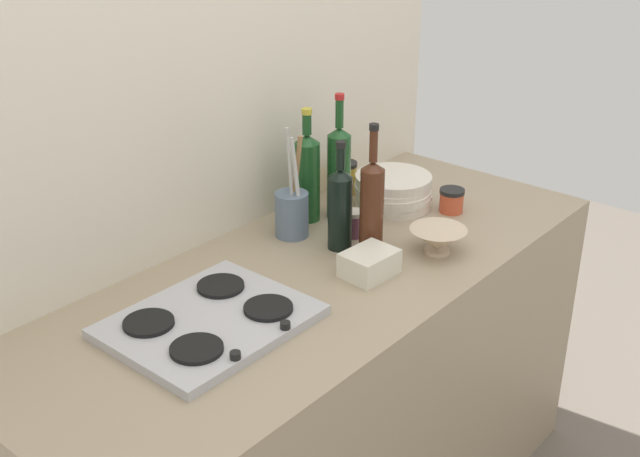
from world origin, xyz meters
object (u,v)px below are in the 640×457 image
(plate_stack, at_px, (393,191))
(wine_bottle_leftmost, at_px, (372,205))
(stovetop_hob, at_px, (210,321))
(butter_dish, at_px, (369,263))
(condiment_jar_rear, at_px, (452,200))
(condiment_jar_front, at_px, (353,223))
(wine_bottle_mid_right, at_px, (339,170))
(utensil_crock, at_px, (292,212))
(wine_bottle_mid_left, at_px, (340,207))
(condiment_jar_spare, at_px, (345,178))
(wine_bottle_rightmost, at_px, (307,176))
(mixing_bowl, at_px, (438,239))

(plate_stack, bearing_deg, wine_bottle_leftmost, -154.91)
(stovetop_hob, relative_size, butter_dish, 3.25)
(wine_bottle_leftmost, distance_m, condiment_jar_rear, 0.39)
(condiment_jar_front, relative_size, condiment_jar_rear, 1.03)
(wine_bottle_mid_right, relative_size, utensil_crock, 1.14)
(utensil_crock, bearing_deg, condiment_jar_rear, -30.47)
(utensil_crock, bearing_deg, butter_dish, -98.66)
(stovetop_hob, bearing_deg, wine_bottle_mid_left, 3.20)
(condiment_jar_front, bearing_deg, butter_dish, -131.57)
(stovetop_hob, xyz_separation_m, condiment_jar_spare, (0.82, 0.26, 0.04))
(condiment_jar_rear, xyz_separation_m, condiment_jar_spare, (-0.10, 0.34, 0.02))
(stovetop_hob, distance_m, wine_bottle_mid_right, 0.70)
(wine_bottle_mid_left, xyz_separation_m, butter_dish, (-0.07, -0.16, -0.09))
(wine_bottle_rightmost, bearing_deg, butter_dish, -114.53)
(utensil_crock, height_order, condiment_jar_front, utensil_crock)
(mixing_bowl, bearing_deg, utensil_crock, 115.17)
(wine_bottle_mid_right, height_order, condiment_jar_front, wine_bottle_mid_right)
(condiment_jar_spare, bearing_deg, utensil_crock, -166.49)
(wine_bottle_mid_left, bearing_deg, wine_bottle_leftmost, -69.83)
(plate_stack, relative_size, mixing_bowl, 1.53)
(condiment_jar_front, height_order, condiment_jar_rear, condiment_jar_front)
(wine_bottle_leftmost, height_order, wine_bottle_rightmost, wine_bottle_leftmost)
(condiment_jar_rear, bearing_deg, wine_bottle_mid_right, 135.97)
(butter_dish, distance_m, condiment_jar_front, 0.23)
(condiment_jar_rear, bearing_deg, wine_bottle_leftmost, 176.84)
(wine_bottle_leftmost, bearing_deg, plate_stack, 25.09)
(stovetop_hob, distance_m, wine_bottle_rightmost, 0.65)
(mixing_bowl, relative_size, butter_dish, 1.15)
(plate_stack, xyz_separation_m, wine_bottle_mid_left, (-0.33, -0.06, 0.07))
(utensil_crock, bearing_deg, mixing_bowl, -64.83)
(plate_stack, xyz_separation_m, wine_bottle_rightmost, (-0.24, 0.14, 0.09))
(wine_bottle_leftmost, distance_m, wine_bottle_mid_right, 0.25)
(mixing_bowl, bearing_deg, wine_bottle_mid_left, 123.91)
(condiment_jar_front, bearing_deg, utensil_crock, 128.36)
(wine_bottle_leftmost, distance_m, mixing_bowl, 0.21)
(stovetop_hob, bearing_deg, condiment_jar_rear, -4.72)
(stovetop_hob, relative_size, wine_bottle_mid_left, 1.44)
(wine_bottle_rightmost, bearing_deg, wine_bottle_mid_left, -114.12)
(wine_bottle_mid_left, height_order, wine_bottle_mid_right, wine_bottle_mid_right)
(wine_bottle_mid_right, bearing_deg, butter_dish, -128.66)
(plate_stack, height_order, wine_bottle_rightmost, wine_bottle_rightmost)
(wine_bottle_mid_left, height_order, condiment_jar_spare, wine_bottle_mid_left)
(stovetop_hob, distance_m, mixing_bowl, 0.69)
(wine_bottle_rightmost, relative_size, mixing_bowl, 2.16)
(mixing_bowl, xyz_separation_m, condiment_jar_rear, (0.26, 0.12, -0.00))
(plate_stack, relative_size, wine_bottle_rightmost, 0.71)
(mixing_bowl, distance_m, utensil_crock, 0.41)
(wine_bottle_mid_right, xyz_separation_m, mixing_bowl, (-0.01, -0.36, -0.11))
(butter_dish, height_order, condiment_jar_rear, condiment_jar_rear)
(wine_bottle_rightmost, distance_m, mixing_bowl, 0.43)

